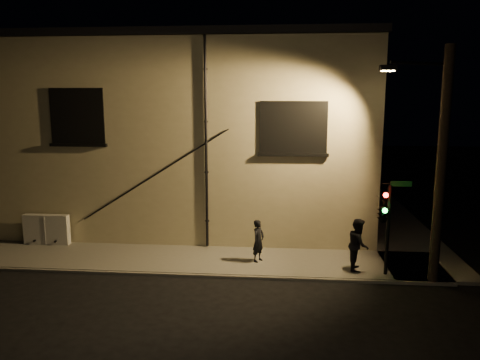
# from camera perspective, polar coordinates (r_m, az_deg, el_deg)

# --- Properties ---
(ground) EXTENTS (90.00, 90.00, 0.00)m
(ground) POSITION_cam_1_polar(r_m,az_deg,el_deg) (16.45, 0.72, -11.87)
(ground) COLOR black
(sidewalk) EXTENTS (21.00, 16.00, 0.12)m
(sidewalk) POSITION_cam_1_polar(r_m,az_deg,el_deg) (20.53, 5.09, -7.20)
(sidewalk) COLOR #5C5B53
(sidewalk) RESTS_ON ground
(building) EXTENTS (16.20, 12.23, 8.80)m
(building) POSITION_cam_1_polar(r_m,az_deg,el_deg) (24.62, -4.67, 6.02)
(building) COLOR tan
(building) RESTS_ON ground
(utility_cabinet) EXTENTS (1.89, 0.32, 1.25)m
(utility_cabinet) POSITION_cam_1_polar(r_m,az_deg,el_deg) (21.05, -22.51, -5.58)
(utility_cabinet) COLOR beige
(utility_cabinet) RESTS_ON sidewalk
(pedestrian_a) EXTENTS (0.62, 0.69, 1.57)m
(pedestrian_a) POSITION_cam_1_polar(r_m,az_deg,el_deg) (17.45, 2.25, -7.41)
(pedestrian_a) COLOR black
(pedestrian_a) RESTS_ON sidewalk
(pedestrian_b) EXTENTS (0.81, 0.98, 1.85)m
(pedestrian_b) POSITION_cam_1_polar(r_m,az_deg,el_deg) (17.09, 14.23, -7.61)
(pedestrian_b) COLOR black
(pedestrian_b) RESTS_ON sidewalk
(traffic_signal) EXTENTS (1.16, 1.90, 3.27)m
(traffic_signal) POSITION_cam_1_polar(r_m,az_deg,el_deg) (16.44, 17.09, -3.87)
(traffic_signal) COLOR black
(traffic_signal) RESTS_ON sidewalk
(streetlamp_pole) EXTENTS (2.06, 1.40, 7.76)m
(streetlamp_pole) POSITION_cam_1_polar(r_m,az_deg,el_deg) (16.32, 23.04, 1.98)
(streetlamp_pole) COLOR black
(streetlamp_pole) RESTS_ON ground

